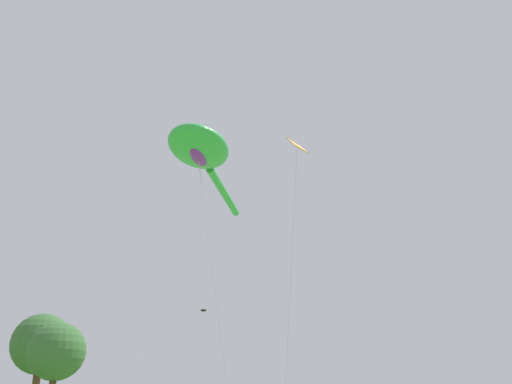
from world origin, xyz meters
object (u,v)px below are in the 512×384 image
object	(u,v)px
big_show_kite	(201,152)
small_kite_delta_white	(202,315)
tree_shrub_far	(41,344)
tree_oak_right	(57,352)
small_kite_tiny_distant	(297,155)

from	to	relation	value
big_show_kite	small_kite_delta_white	bearing A→B (deg)	-166.23
tree_shrub_far	tree_oak_right	world-z (taller)	tree_shrub_far
small_kite_delta_white	small_kite_tiny_distant	bearing A→B (deg)	168.82
small_kite_delta_white	tree_oak_right	size ratio (longest dim) A/B	0.78
small_kite_tiny_distant	big_show_kite	bearing A→B (deg)	-91.64
tree_oak_right	big_show_kite	bearing A→B (deg)	-97.84
small_kite_tiny_distant	small_kite_delta_white	bearing A→B (deg)	176.07
big_show_kite	tree_shrub_far	size ratio (longest dim) A/B	1.03
big_show_kite	small_kite_delta_white	distance (m)	14.84
small_kite_delta_white	small_kite_tiny_distant	xyz separation A→B (m)	(-1.93, -12.58, 6.14)
big_show_kite	tree_oak_right	xyz separation A→B (m)	(5.30, 38.51, -5.45)
big_show_kite	tree_shrub_far	world-z (taller)	big_show_kite
big_show_kite	small_kite_tiny_distant	xyz separation A→B (m)	(5.17, -0.58, 1.05)
small_kite_delta_white	big_show_kite	bearing A→B (deg)	146.93
small_kite_delta_white	tree_shrub_far	world-z (taller)	tree_shrub_far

